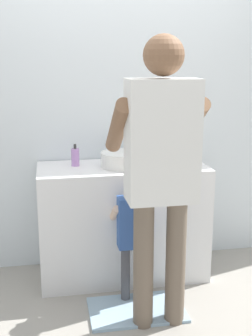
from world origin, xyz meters
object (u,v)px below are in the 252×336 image
object	(u,v)px
soap_bottle	(75,157)
adult_parent	(161,159)
toothbrush_cup	(168,156)
child_toddler	(133,229)

from	to	relation	value
soap_bottle	adult_parent	world-z (taller)	adult_parent
toothbrush_cup	adult_parent	bearing A→B (deg)	-109.06
child_toddler	adult_parent	distance (m)	0.63
adult_parent	child_toddler	bearing A→B (deg)	111.73
child_toddler	adult_parent	bearing A→B (deg)	-68.27
child_toddler	adult_parent	world-z (taller)	adult_parent
toothbrush_cup	child_toddler	distance (m)	0.69
soap_bottle	child_toddler	size ratio (longest dim) A/B	0.19
soap_bottle	child_toddler	xyz separation A→B (m)	(0.34, -0.47, -0.41)
soap_bottle	adult_parent	bearing A→B (deg)	-58.86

